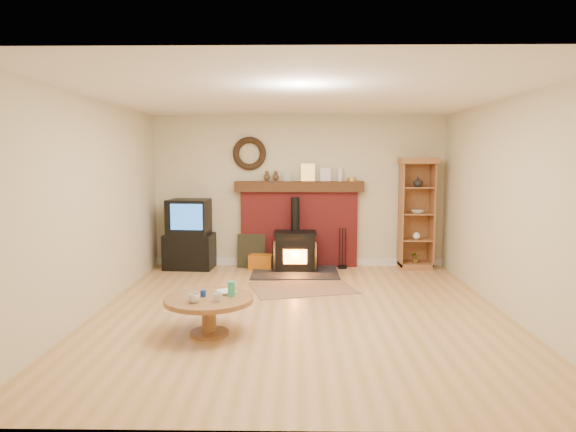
{
  "coord_description": "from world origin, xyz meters",
  "views": [
    {
      "loc": [
        -0.05,
        -6.11,
        1.89
      ],
      "look_at": [
        -0.16,
        1.0,
        1.07
      ],
      "focal_mm": 32.0,
      "sensor_mm": 36.0,
      "label": 1
    }
  ],
  "objects_px": {
    "coffee_table": "(209,304)",
    "wood_stove": "(295,252)",
    "curio_cabinet": "(416,213)",
    "tv_unit": "(189,235)"
  },
  "relations": [
    {
      "from": "tv_unit",
      "to": "curio_cabinet",
      "type": "height_order",
      "value": "curio_cabinet"
    },
    {
      "from": "tv_unit",
      "to": "curio_cabinet",
      "type": "relative_size",
      "value": 0.63
    },
    {
      "from": "wood_stove",
      "to": "curio_cabinet",
      "type": "xyz_separation_m",
      "value": [
        2.05,
        0.29,
        0.63
      ]
    },
    {
      "from": "curio_cabinet",
      "to": "coffee_table",
      "type": "relative_size",
      "value": 1.97
    },
    {
      "from": "curio_cabinet",
      "to": "coffee_table",
      "type": "bearing_deg",
      "value": -131.38
    },
    {
      "from": "coffee_table",
      "to": "wood_stove",
      "type": "bearing_deg",
      "value": 73.49
    },
    {
      "from": "tv_unit",
      "to": "curio_cabinet",
      "type": "bearing_deg",
      "value": 1.27
    },
    {
      "from": "curio_cabinet",
      "to": "coffee_table",
      "type": "height_order",
      "value": "curio_cabinet"
    },
    {
      "from": "tv_unit",
      "to": "wood_stove",
      "type": "bearing_deg",
      "value": -6.36
    },
    {
      "from": "wood_stove",
      "to": "curio_cabinet",
      "type": "relative_size",
      "value": 0.74
    }
  ]
}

